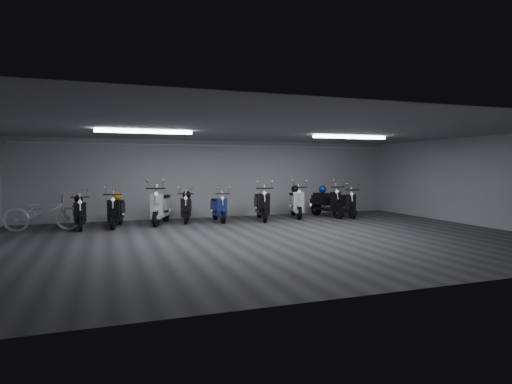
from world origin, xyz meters
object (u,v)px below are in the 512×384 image
object	(u,v)px
helmet_1	(322,189)
helmet_2	(295,189)
scooter_6	(296,198)
scooter_4	(219,204)
scooter_7	(327,198)
scooter_1	(116,206)
helmet_0	(117,197)
scooter_2	(161,201)
helmet_3	(187,195)
scooter_0	(79,209)
scooter_3	(186,204)
scooter_8	(346,200)
helmet_4	(78,199)
scooter_5	(262,200)
bicycle	(42,208)

from	to	relation	value
helmet_1	helmet_2	xyz separation A→B (m)	(-1.01, 0.24, 0.01)
scooter_6	helmet_2	bearing A→B (deg)	90.00
scooter_4	scooter_7	xyz separation A→B (m)	(4.06, -0.09, 0.10)
scooter_6	scooter_7	distance (m)	1.15
scooter_1	helmet_0	size ratio (longest dim) A/B	7.23
scooter_2	helmet_3	xyz separation A→B (m)	(0.91, 0.41, 0.16)
scooter_0	scooter_3	bearing A→B (deg)	2.08
scooter_7	helmet_2	xyz separation A→B (m)	(-1.05, 0.50, 0.32)
scooter_1	scooter_2	xyz separation A→B (m)	(1.37, 0.23, 0.09)
scooter_6	scooter_8	distance (m)	1.83
helmet_4	scooter_8	bearing A→B (deg)	-2.03
scooter_2	scooter_5	size ratio (longest dim) A/B	1.04
scooter_8	helmet_0	xyz separation A→B (m)	(-7.94, 0.37, 0.28)
scooter_7	helmet_3	xyz separation A→B (m)	(-5.06, 0.52, 0.20)
scooter_7	bicycle	world-z (taller)	scooter_7
scooter_2	helmet_0	bearing A→B (deg)	-159.28
scooter_8	scooter_2	bearing A→B (deg)	-175.03
bicycle	scooter_2	bearing A→B (deg)	-80.94
scooter_1	scooter_3	world-z (taller)	scooter_1
bicycle	helmet_1	bearing A→B (deg)	-83.88
scooter_8	helmet_3	size ratio (longest dim) A/B	6.05
scooter_4	helmet_1	distance (m)	4.03
scooter_3	helmet_2	xyz separation A→B (m)	(4.06, 0.20, 0.41)
helmet_0	helmet_4	world-z (taller)	helmet_0
scooter_7	helmet_0	distance (m)	7.30
scooter_5	scooter_6	world-z (taller)	scooter_6
scooter_3	scooter_7	bearing A→B (deg)	9.55
scooter_0	scooter_7	world-z (taller)	scooter_7
scooter_1	scooter_4	xyz separation A→B (m)	(3.29, 0.21, -0.04)
scooter_1	scooter_2	size ratio (longest dim) A/B	0.88
scooter_0	scooter_8	world-z (taller)	scooter_8
scooter_5	helmet_2	size ratio (longest dim) A/B	6.64
scooter_3	helmet_2	size ratio (longest dim) A/B	5.77
scooter_8	helmet_2	distance (m)	1.89
scooter_0	scooter_5	bearing A→B (deg)	-4.68
scooter_3	scooter_7	xyz separation A→B (m)	(5.11, -0.30, 0.09)
scooter_0	scooter_5	world-z (taller)	scooter_5
scooter_2	helmet_2	bearing A→B (deg)	25.53
scooter_0	scooter_1	xyz separation A→B (m)	(1.05, 0.04, 0.03)
scooter_3	bicycle	size ratio (longest dim) A/B	0.81
scooter_1	scooter_2	bearing A→B (deg)	21.21
helmet_0	helmet_4	bearing A→B (deg)	-177.29
scooter_4	scooter_5	bearing A→B (deg)	-4.09
scooter_2	scooter_4	distance (m)	1.92
scooter_2	scooter_6	bearing A→B (deg)	22.60
scooter_4	scooter_7	distance (m)	4.06
scooter_5	helmet_0	distance (m)	4.75
scooter_6	helmet_3	xyz separation A→B (m)	(-3.94, 0.28, 0.19)
helmet_1	helmet_2	bearing A→B (deg)	166.65
helmet_2	helmet_3	world-z (taller)	helmet_2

